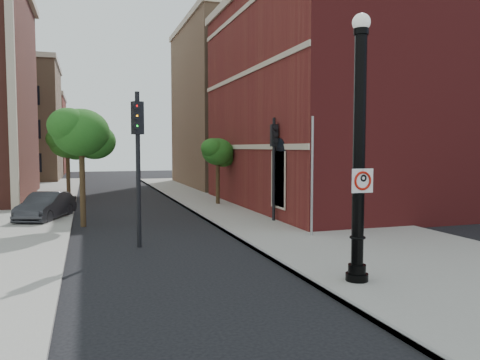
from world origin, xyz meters
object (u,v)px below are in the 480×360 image
object	(u,v)px
traffic_signal_left	(138,143)
traffic_signal_right	(274,152)
no_parking_sign	(362,181)
lamppost	(359,162)
parked_car	(46,206)

from	to	relation	value
traffic_signal_left	traffic_signal_right	world-z (taller)	traffic_signal_left
no_parking_sign	traffic_signal_left	distance (m)	8.07
traffic_signal_left	traffic_signal_right	xyz separation A→B (m)	(6.44, 3.35, -0.38)
no_parking_sign	lamppost	bearing A→B (deg)	90.56
traffic_signal_left	traffic_signal_right	bearing A→B (deg)	4.29
no_parking_sign	traffic_signal_left	bearing A→B (deg)	126.13
lamppost	traffic_signal_left	world-z (taller)	lamppost
traffic_signal_left	traffic_signal_right	distance (m)	7.27
no_parking_sign	parked_car	size ratio (longest dim) A/B	0.15
lamppost	traffic_signal_left	size ratio (longest dim) A/B	1.25
lamppost	traffic_signal_right	world-z (taller)	lamppost
lamppost	parked_car	xyz separation A→B (m)	(-8.28, 13.75, -2.44)
no_parking_sign	parked_car	world-z (taller)	no_parking_sign
lamppost	parked_car	world-z (taller)	lamppost
no_parking_sign	traffic_signal_left	xyz separation A→B (m)	(-4.73, 6.47, 0.96)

